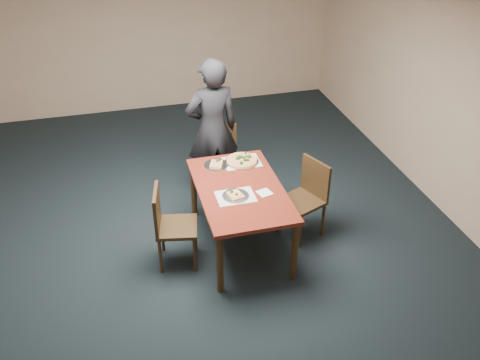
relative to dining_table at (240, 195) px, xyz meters
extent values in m
plane|color=black|center=(-0.41, 0.02, -0.66)|extent=(8.00, 8.00, 0.00)
plane|color=tan|center=(-0.41, 4.02, 0.74)|extent=(6.00, 0.00, 6.00)
plane|color=tan|center=(2.59, 0.02, 0.74)|extent=(0.00, 8.00, 8.00)
cube|color=#5C1B12|center=(0.00, 0.00, 0.07)|extent=(0.90, 1.50, 0.04)
cylinder|color=black|center=(-0.39, -0.69, -0.31)|extent=(0.07, 0.07, 0.70)
cylinder|color=black|center=(-0.39, 0.69, -0.31)|extent=(0.07, 0.07, 0.70)
cylinder|color=black|center=(0.39, -0.69, -0.31)|extent=(0.07, 0.07, 0.70)
cylinder|color=black|center=(0.39, 0.69, -0.31)|extent=(0.07, 0.07, 0.70)
cube|color=black|center=(0.04, 1.05, -0.21)|extent=(0.47, 0.47, 0.04)
cylinder|color=black|center=(-0.16, 0.89, -0.44)|extent=(0.04, 0.04, 0.43)
cylinder|color=black|center=(-0.11, 1.25, -0.44)|extent=(0.04, 0.04, 0.43)
cylinder|color=black|center=(0.20, 0.84, -0.44)|extent=(0.04, 0.04, 0.43)
cylinder|color=black|center=(0.24, 1.20, -0.44)|extent=(0.04, 0.04, 0.43)
cube|color=black|center=(0.07, 1.23, 0.03)|extent=(0.42, 0.09, 0.44)
cube|color=black|center=(-0.72, -0.12, -0.21)|extent=(0.49, 0.49, 0.04)
cylinder|color=black|center=(-0.58, -0.33, -0.44)|extent=(0.04, 0.04, 0.43)
cylinder|color=black|center=(-0.93, -0.26, -0.44)|extent=(0.04, 0.04, 0.43)
cylinder|color=black|center=(-0.51, 0.03, -0.44)|extent=(0.04, 0.04, 0.43)
cylinder|color=black|center=(-0.86, 0.10, -0.44)|extent=(0.04, 0.04, 0.43)
cube|color=black|center=(-0.90, -0.08, 0.03)|extent=(0.12, 0.42, 0.44)
cube|color=black|center=(0.72, 0.00, -0.21)|extent=(0.55, 0.55, 0.04)
cylinder|color=black|center=(0.49, 0.10, -0.44)|extent=(0.04, 0.04, 0.43)
cylinder|color=black|center=(0.82, 0.24, -0.44)|extent=(0.04, 0.04, 0.43)
cylinder|color=black|center=(0.63, -0.23, -0.44)|extent=(0.04, 0.04, 0.43)
cylinder|color=black|center=(0.96, -0.10, -0.44)|extent=(0.04, 0.04, 0.43)
cube|color=black|center=(0.90, 0.07, 0.03)|extent=(0.19, 0.40, 0.44)
imported|color=black|center=(-0.05, 1.14, 0.24)|extent=(0.69, 0.49, 1.81)
cube|color=white|center=(0.16, 0.53, 0.09)|extent=(0.42, 0.32, 0.00)
cube|color=white|center=(-0.09, -0.15, 0.09)|extent=(0.40, 0.30, 0.00)
cylinder|color=silver|center=(0.16, 0.53, 0.10)|extent=(0.39, 0.39, 0.01)
cylinder|color=#DDA755|center=(0.16, 0.53, 0.12)|extent=(0.35, 0.35, 0.02)
cylinder|color=#FAD382|center=(0.16, 0.53, 0.13)|extent=(0.31, 0.31, 0.01)
sphere|color=#153B12|center=(0.14, 0.56, 0.15)|extent=(0.04, 0.04, 0.04)
sphere|color=#153B12|center=(0.24, 0.64, 0.14)|extent=(0.03, 0.03, 0.03)
sphere|color=#153B12|center=(0.11, 0.54, 0.15)|extent=(0.04, 0.04, 0.04)
sphere|color=#153B12|center=(0.13, 0.56, 0.14)|extent=(0.04, 0.04, 0.04)
sphere|color=#153B12|center=(0.12, 0.52, 0.14)|extent=(0.03, 0.03, 0.03)
sphere|color=#153B12|center=(0.26, 0.53, 0.14)|extent=(0.03, 0.03, 0.03)
sphere|color=#153B12|center=(0.23, 0.56, 0.14)|extent=(0.03, 0.03, 0.03)
sphere|color=#153B12|center=(0.15, 0.55, 0.14)|extent=(0.03, 0.03, 0.03)
sphere|color=#153B12|center=(0.19, 0.53, 0.15)|extent=(0.04, 0.04, 0.04)
sphere|color=#153B12|center=(0.22, 0.47, 0.14)|extent=(0.03, 0.03, 0.03)
sphere|color=#153B12|center=(0.17, 0.56, 0.14)|extent=(0.03, 0.03, 0.03)
sphere|color=#153B12|center=(0.26, 0.54, 0.15)|extent=(0.04, 0.04, 0.04)
sphere|color=#153B12|center=(0.19, 0.47, 0.15)|extent=(0.04, 0.04, 0.04)
sphere|color=#153B12|center=(0.13, 0.42, 0.15)|extent=(0.04, 0.04, 0.04)
cylinder|color=silver|center=(-0.09, -0.15, 0.10)|extent=(0.28, 0.28, 0.01)
cube|color=#DDA755|center=(-0.09, -0.15, 0.11)|extent=(0.17, 0.20, 0.02)
cube|color=#FAD382|center=(-0.09, -0.15, 0.12)|extent=(0.13, 0.16, 0.01)
sphere|color=#153B12|center=(-0.08, -0.17, 0.13)|extent=(0.03, 0.03, 0.03)
sphere|color=#153B12|center=(-0.12, -0.11, 0.14)|extent=(0.03, 0.03, 0.03)
cylinder|color=silver|center=(-0.14, 0.53, 0.10)|extent=(0.28, 0.28, 0.01)
cube|color=#DDA755|center=(-0.14, 0.53, 0.11)|extent=(0.18, 0.21, 0.02)
cube|color=#FAD382|center=(-0.14, 0.53, 0.12)|extent=(0.14, 0.17, 0.01)
sphere|color=#153B12|center=(-0.10, 0.57, 0.13)|extent=(0.03, 0.03, 0.03)
sphere|color=#153B12|center=(-0.12, 0.55, 0.13)|extent=(0.03, 0.03, 0.03)
cube|color=white|center=(0.22, -0.16, 0.09)|extent=(0.17, 0.17, 0.01)
camera|label=1|loc=(-1.23, -4.63, 3.19)|focal=40.00mm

